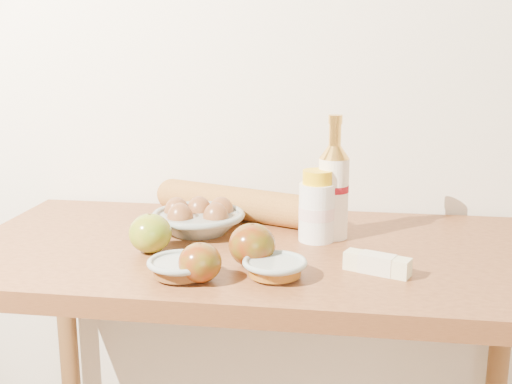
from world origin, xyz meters
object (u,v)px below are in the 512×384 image
Objects in this scene: egg_bowl at (199,219)px; baguette at (239,203)px; cream_bottle at (317,208)px; bourbon_bottle at (333,189)px; table at (258,302)px.

egg_bowl is 0.13m from baguette.
cream_bottle reaches higher than baguette.
bourbon_bottle is at bearing 50.77° from cream_bottle.
baguette is (-0.19, 0.13, -0.03)m from cream_bottle.
table is 5.06× the size of egg_bowl.
bourbon_bottle is 1.75× the size of cream_bottle.
bourbon_bottle reaches higher than table.
baguette is (0.07, 0.11, 0.01)m from egg_bowl.
baguette is at bearing 111.26° from table.
table is at bearing -48.52° from baguette.
bourbon_bottle is at bearing -6.43° from baguette.
cream_bottle is (0.11, 0.06, 0.19)m from table.
baguette is at bearing 159.58° from cream_bottle.
bourbon_bottle is 1.10× the size of egg_bowl.
cream_bottle is (-0.03, -0.02, -0.04)m from bourbon_bottle.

